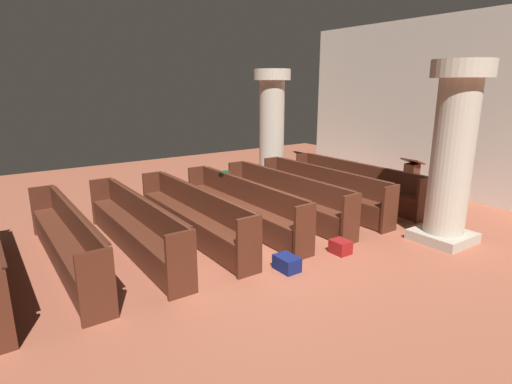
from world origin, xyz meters
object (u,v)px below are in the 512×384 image
Objects in this scene: pillar_aisle_side at (453,151)px; kneeler_box_navy at (287,263)px; pew_row_4 at (193,212)px; pew_row_1 at (322,188)px; pew_row_0 at (354,181)px; pew_row_5 at (135,224)px; kneeler_box_red at (340,247)px; pew_row_3 at (242,203)px; pew_row_6 at (66,237)px; hymn_book at (224,172)px; lectern at (411,183)px; pillar_far_side at (272,125)px; pew_row_2 at (285,195)px.

kneeler_box_navy is (-0.70, -3.17, -1.57)m from pillar_aisle_side.
kneeler_box_navy is at bearing 15.21° from pew_row_4.
pew_row_1 is at bearing 127.25° from kneeler_box_navy.
pew_row_0 is at bearing 118.47° from kneeler_box_navy.
pew_row_0 is at bearing 166.24° from pillar_aisle_side.
pew_row_5 is 3.56m from kneeler_box_red.
pew_row_3 is 1.00× the size of pew_row_6.
pillar_aisle_side is 2.62m from kneeler_box_red.
pew_row_1 is 4.42m from pew_row_5.
kneeler_box_red is (3.10, 0.45, -0.84)m from hymn_book.
pew_row_1 is 2.38m from lectern.
pillar_aisle_side is 8.00× the size of kneeler_box_navy.
hymn_book is (-1.00, 0.19, 0.44)m from pew_row_3.
pew_row_1 is 3.31m from pew_row_4.
pillar_aisle_side reaches higher than pew_row_3.
kneeler_box_red is (-0.68, -1.99, -1.57)m from pillar_aisle_side.
pillar_far_side is (-2.73, -0.50, 1.18)m from pew_row_0.
pew_row_3 is 1.11m from hymn_book.
kneeler_box_red is at bearing 8.32° from hymn_book.
hymn_book is (-1.00, 1.29, 0.44)m from pew_row_4.
lectern is at bearing 81.80° from pew_row_4.
lectern is at bearing 76.54° from pew_row_2.
kneeler_box_navy is (3.08, -0.73, -0.84)m from hymn_book.
pew_row_3 is at bearing 90.00° from pew_row_4.
pew_row_0 is at bearing 90.00° from pew_row_2.
pew_row_2 is (0.00, -1.10, 0.00)m from pew_row_1.
kneeler_box_red is (4.84, -2.17, -1.57)m from pillar_far_side.
kneeler_box_red is (2.10, 3.95, -0.39)m from pew_row_6.
pew_row_6 is 7.80m from lectern.
pew_row_2 is 4.42m from pew_row_6.
pillar_aisle_side is (2.78, 2.63, 1.18)m from pew_row_3.
pillar_far_side reaches higher than pew_row_3.
kneeler_box_red is (2.10, 2.85, -0.39)m from pew_row_5.
kneeler_box_red is 1.18m from kneeler_box_navy.
hymn_book reaches higher than pew_row_3.
pew_row_4 is at bearing -164.79° from kneeler_box_navy.
pew_row_1 and pew_row_5 have the same top height.
pew_row_0 is 1.20× the size of pillar_far_side.
hymn_book reaches higher than kneeler_box_navy.
pew_row_3 is (0.00, -3.31, 0.00)m from pew_row_0.
pillar_aisle_side is 1.00× the size of pillar_far_side.
lectern reaches higher than pew_row_4.
kneeler_box_red is at bearing -12.39° from pew_row_2.
pew_row_1 is 1.00× the size of pew_row_3.
pillar_far_side reaches higher than kneeler_box_red.
pew_row_0 is 19.19× the size of hymn_book.
kneeler_box_navy is (1.29, -4.98, -0.34)m from lectern.
lectern is at bearing 137.51° from pillar_aisle_side.
pew_row_4 is at bearing -90.00° from pew_row_0.
pew_row_3 is 2.21m from pew_row_5.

